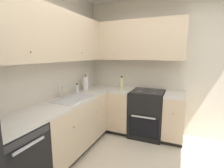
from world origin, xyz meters
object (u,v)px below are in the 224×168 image
object	(u,v)px
dishwasher	(10,166)
oven_range	(147,113)
paper_towel_roll	(85,83)
oil_bottle	(122,83)
soap_bottle	(77,88)

from	to	relation	value
dishwasher	oven_range	bearing A→B (deg)	-26.15
oven_range	paper_towel_roll	world-z (taller)	paper_towel_roll
oil_bottle	soap_bottle	bearing A→B (deg)	129.53
oven_range	oil_bottle	distance (m)	0.78
paper_towel_roll	oil_bottle	distance (m)	0.74
dishwasher	paper_towel_roll	world-z (taller)	paper_towel_roll
oven_range	soap_bottle	xyz separation A→B (m)	(-0.59, 1.22, 0.51)
paper_towel_roll	dishwasher	bearing A→B (deg)	-174.89
dishwasher	oven_range	size ratio (longest dim) A/B	0.82
soap_bottle	paper_towel_roll	distance (m)	0.27
dishwasher	paper_towel_roll	distance (m)	1.90
oven_range	soap_bottle	world-z (taller)	soap_bottle
paper_towel_roll	oil_bottle	bearing A→B (deg)	-65.62
oven_range	soap_bottle	distance (m)	1.45
dishwasher	paper_towel_roll	bearing A→B (deg)	5.11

